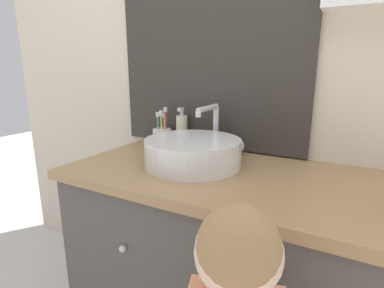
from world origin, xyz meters
The scene contains 5 objects.
wall_back centered at (0.03, 0.62, 1.29)m, with size 3.20×0.18×2.50m.
vanity_counter centered at (0.00, 0.30, 0.40)m, with size 1.21×0.60×0.79m.
sink_basin centered at (-0.17, 0.32, 0.84)m, with size 0.36×0.42×0.21m.
toothbrush_holder centered at (-0.44, 0.51, 0.83)m, with size 0.09×0.09×0.18m.
soap_dispenser centered at (-0.35, 0.53, 0.87)m, with size 0.05×0.05×0.19m.
Camera 1 is at (0.35, -0.64, 1.15)m, focal length 28.00 mm.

